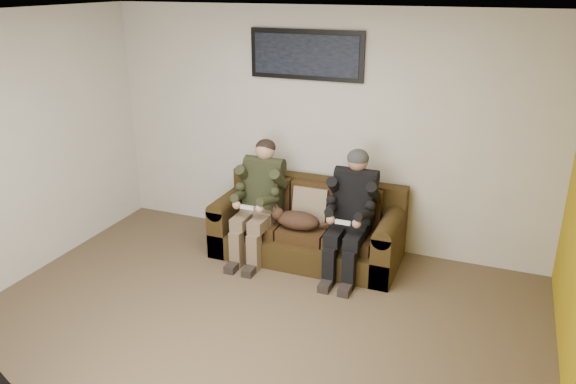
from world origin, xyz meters
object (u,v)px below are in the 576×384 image
at_px(sofa, 309,228).
at_px(person_left, 260,194).
at_px(cat, 296,220).
at_px(person_right, 352,207).
at_px(framed_poster, 306,55).

relative_size(sofa, person_left, 1.58).
bearing_deg(cat, person_left, 170.56).
relative_size(person_right, cat, 1.91).
height_order(sofa, person_right, person_right).
bearing_deg(cat, sofa, 75.92).
relative_size(sofa, cat, 3.01).
distance_m(cat, framed_poster, 1.73).
distance_m(person_left, person_right, 1.02).
relative_size(person_left, framed_poster, 1.00).
bearing_deg(person_right, sofa, 162.08).
height_order(sofa, framed_poster, framed_poster).
bearing_deg(person_right, cat, -172.49).
bearing_deg(sofa, framed_poster, 116.85).
bearing_deg(framed_poster, sofa, -63.15).
xyz_separation_m(sofa, cat, (-0.06, -0.24, 0.19)).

